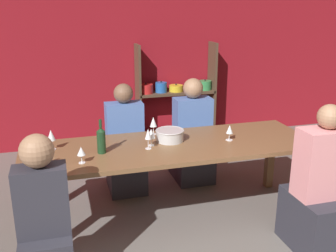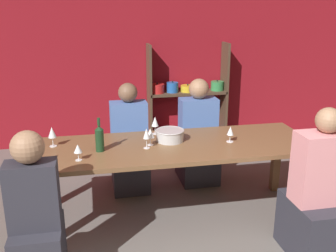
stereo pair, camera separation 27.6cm
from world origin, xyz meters
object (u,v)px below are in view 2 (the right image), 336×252
Objects in this scene: dining_table at (170,153)px; wine_glass_empty_c at (150,133)px; wine_glass_empty_a at (78,149)px; person_near_a at (37,230)px; wine_glass_empty_d at (52,133)px; wine_glass_white_a at (39,149)px; person_far_b at (198,144)px; wine_glass_white_b at (155,122)px; shelf_unit at (187,108)px; person_near_b at (318,204)px; wine_glass_white_c at (230,131)px; wine_bottle_green at (100,138)px; mixing_bowl at (170,135)px; wine_glass_empty_b at (146,134)px; person_far_a at (130,151)px.

wine_glass_empty_c is at bearing 171.71° from dining_table.
wine_glass_empty_a is 0.73m from person_near_a.
wine_glass_empty_c is at bearing -9.24° from wine_glass_empty_d.
wine_glass_empty_d is (-0.23, 0.39, 0.03)m from wine_glass_empty_a.
person_far_b is at bearing 32.03° from wine_glass_white_a.
person_far_b reaches higher than wine_glass_empty_c.
dining_table is 0.40m from wine_glass_white_b.
shelf_unit is 2.32m from wine_glass_empty_c.
person_near_b is (0.37, -2.94, -0.07)m from shelf_unit.
wine_glass_white_b is at bearing -113.26° from shelf_unit.
dining_table is 16.94× the size of wine_glass_empty_c.
person_near_a reaches higher than wine_glass_white_c.
wine_bottle_green is 0.26m from wine_glass_empty_a.
wine_bottle_green is (-0.66, -0.14, 0.06)m from mixing_bowl.
wine_glass_white_c reaches higher than wine_glass_empty_a.
person_near_a is (-0.91, -0.69, -0.44)m from wine_glass_empty_b.
shelf_unit is 9.75× the size of wine_glass_white_c.
person_near_b is 1.05× the size of person_far_b.
mixing_bowl is at bearing 21.52° from wine_glass_empty_c.
wine_glass_empty_b is 0.80m from wine_glass_white_c.
shelf_unit is 2.59m from wine_bottle_green.
wine_glass_empty_a is at bearing -158.96° from mixing_bowl.
person_near_b is (2.19, -0.05, -0.00)m from person_near_a.
wine_glass_white_c is 0.12× the size of person_near_a.
wine_glass_empty_b is at bearing -1.58° from wine_bottle_green.
shelf_unit is at bearing 48.46° from wine_glass_empty_d.
wine_bottle_green reaches higher than wine_glass_empty_b.
wine_glass_empty_c reaches higher than wine_glass_empty_a.
person_far_a is at bearing 131.59° from person_near_b.
person_near_a is at bearing -146.77° from dining_table.
person_far_b is (1.14, 0.86, -0.44)m from wine_bottle_green.
wine_glass_white_b reaches higher than wine_glass_empty_a.
wine_glass_white_a is 0.90× the size of wine_glass_empty_b.
dining_table is 2.23× the size of person_far_b.
person_far_b is (-0.20, -1.33, -0.08)m from shelf_unit.
wine_glass_white_c reaches higher than dining_table.
wine_bottle_green is 0.52m from wine_glass_white_a.
wine_glass_white_b is at bearing 150.44° from wine_glass_white_c.
dining_table is 1.09m from wine_glass_empty_d.
mixing_bowl is 1.53× the size of wine_glass_white_b.
wine_glass_white_a is at bearing -152.94° from wine_glass_white_b.
shelf_unit is 7.97× the size of wine_glass_empty_d.
person_far_b is (0.72, 0.87, -0.45)m from wine_glass_empty_b.
wine_glass_white_b is (0.10, 0.31, 0.01)m from wine_glass_empty_c.
dining_table is 9.88× the size of mixing_bowl.
shelf_unit is 8.23× the size of wine_glass_white_b.
wine_glass_empty_a is (-0.82, -0.22, 0.18)m from dining_table.
wine_glass_empty_d is 0.99m from wine_glass_white_b.
wine_glass_empty_a is at bearing 163.05° from person_near_b.
wine_glass_empty_d is at bearing 165.38° from wine_glass_empty_b.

